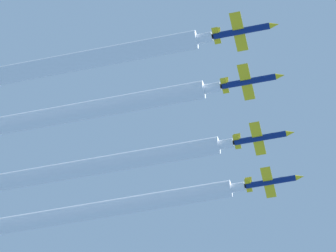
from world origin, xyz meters
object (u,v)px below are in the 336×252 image
at_px(jet_far_left, 272,181).
at_px(jet_inner_left, 262,138).
at_px(jet_inner_right, 243,31).
at_px(jet_center, 251,81).

xyz_separation_m(jet_far_left, jet_inner_left, (11.63, -0.08, -0.50)).
height_order(jet_far_left, jet_inner_right, jet_far_left).
xyz_separation_m(jet_far_left, jet_center, (24.29, 0.10, 0.13)).
relative_size(jet_center, jet_inner_right, 1.00).
bearing_deg(jet_inner_left, jet_center, 0.83).
bearing_deg(jet_inner_right, jet_inner_left, -177.92).
distance_m(jet_far_left, jet_inner_left, 11.64).
distance_m(jet_inner_left, jet_center, 12.68).
bearing_deg(jet_far_left, jet_inner_left, -0.41).
xyz_separation_m(jet_far_left, jet_inner_right, (35.20, 0.77, -0.17)).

